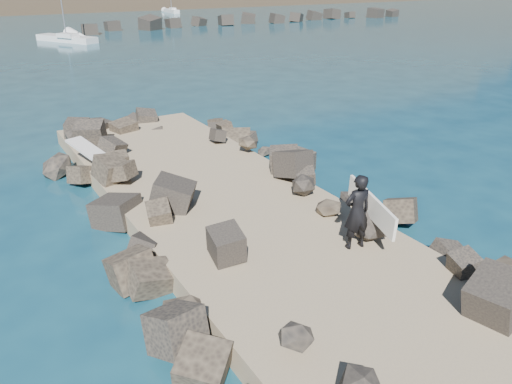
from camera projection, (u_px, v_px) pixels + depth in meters
ground at (239, 226)px, 14.93m from camera, size 800.00×800.00×0.00m
jetty at (275, 246)px, 13.24m from camera, size 6.00×26.00×0.60m
riprap_left at (165, 261)px, 12.18m from camera, size 2.60×22.00×1.00m
riprap_right at (347, 208)px, 14.92m from camera, size 2.60×22.00×1.00m
breakwater_secondary at (263, 19)px, 74.33m from camera, size 52.00×4.00×1.20m
surfboard_resting at (94, 156)px, 17.54m from camera, size 1.41×2.61×0.08m
surfer_with_board at (359, 211)px, 12.25m from camera, size 1.21×2.36×1.96m
sailboat_c at (67, 39)px, 54.69m from camera, size 5.35×7.77×9.45m
sailboat_f at (172, 11)px, 94.36m from camera, size 1.34×5.41×6.67m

